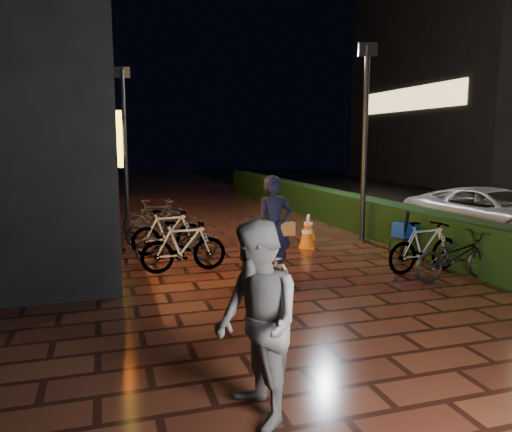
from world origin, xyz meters
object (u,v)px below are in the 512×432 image
object	(u,v)px
van	(493,213)
cart_assembly	(404,232)
cyclist	(273,245)
bystander_person	(257,323)
traffic_barrier	(308,230)

from	to	relation	value
van	cart_assembly	bearing A→B (deg)	-175.11
van	cyclist	xyz separation A→B (m)	(-7.05, -2.42, 0.06)
van	cyclist	bearing A→B (deg)	-174.82
bystander_person	cart_assembly	size ratio (longest dim) A/B	1.73
bystander_person	traffic_barrier	world-z (taller)	bystander_person
cyclist	traffic_barrier	world-z (taller)	cyclist
traffic_barrier	van	bearing A→B (deg)	-9.68
bystander_person	van	xyz separation A→B (m)	(8.65, 6.60, -0.27)
cyclist	traffic_barrier	size ratio (longest dim) A/B	1.28
traffic_barrier	cart_assembly	distance (m)	2.52
van	traffic_barrier	xyz separation A→B (m)	(-4.98, 0.85, -0.35)
bystander_person	van	world-z (taller)	bystander_person
cyclist	cart_assembly	xyz separation A→B (m)	(3.54, 1.23, -0.18)
van	traffic_barrier	bearing A→B (deg)	156.56
cart_assembly	cyclist	bearing A→B (deg)	-160.77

